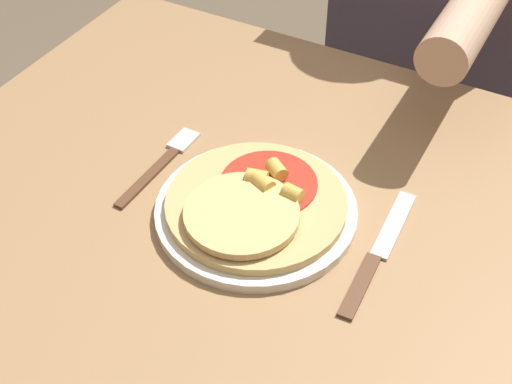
{
  "coord_description": "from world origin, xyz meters",
  "views": [
    {
      "loc": [
        0.31,
        -0.58,
        1.39
      ],
      "look_at": [
        0.01,
        -0.03,
        0.79
      ],
      "focal_mm": 50.0,
      "sensor_mm": 36.0,
      "label": 1
    }
  ],
  "objects_px": {
    "plate": "(256,211)",
    "knife": "(378,253)",
    "pizza": "(254,204)",
    "dining_table": "(257,270)",
    "fork": "(163,162)",
    "person_diner": "(437,28)"
  },
  "relations": [
    {
      "from": "dining_table",
      "to": "plate",
      "type": "bearing_deg",
      "value": -63.93
    },
    {
      "from": "plate",
      "to": "knife",
      "type": "bearing_deg",
      "value": 3.77
    },
    {
      "from": "plate",
      "to": "fork",
      "type": "xyz_separation_m",
      "value": [
        -0.16,
        0.03,
        -0.0
      ]
    },
    {
      "from": "pizza",
      "to": "fork",
      "type": "bearing_deg",
      "value": 168.32
    },
    {
      "from": "dining_table",
      "to": "person_diner",
      "type": "height_order",
      "value": "person_diner"
    },
    {
      "from": "dining_table",
      "to": "pizza",
      "type": "relative_size",
      "value": 4.14
    },
    {
      "from": "pizza",
      "to": "person_diner",
      "type": "bearing_deg",
      "value": 86.28
    },
    {
      "from": "fork",
      "to": "dining_table",
      "type": "bearing_deg",
      "value": -1.15
    },
    {
      "from": "plate",
      "to": "pizza",
      "type": "distance_m",
      "value": 0.02
    },
    {
      "from": "plate",
      "to": "person_diner",
      "type": "bearing_deg",
      "value": 86.23
    },
    {
      "from": "plate",
      "to": "pizza",
      "type": "height_order",
      "value": "pizza"
    },
    {
      "from": "knife",
      "to": "person_diner",
      "type": "height_order",
      "value": "person_diner"
    },
    {
      "from": "dining_table",
      "to": "fork",
      "type": "height_order",
      "value": "fork"
    },
    {
      "from": "dining_table",
      "to": "plate",
      "type": "relative_size",
      "value": 3.69
    },
    {
      "from": "pizza",
      "to": "dining_table",
      "type": "bearing_deg",
      "value": 112.73
    },
    {
      "from": "fork",
      "to": "person_diner",
      "type": "bearing_deg",
      "value": 71.47
    },
    {
      "from": "plate",
      "to": "knife",
      "type": "distance_m",
      "value": 0.16
    },
    {
      "from": "fork",
      "to": "person_diner",
      "type": "xyz_separation_m",
      "value": [
        0.2,
        0.59,
        -0.05
      ]
    },
    {
      "from": "dining_table",
      "to": "fork",
      "type": "relative_size",
      "value": 5.31
    },
    {
      "from": "plate",
      "to": "fork",
      "type": "height_order",
      "value": "plate"
    },
    {
      "from": "plate",
      "to": "person_diner",
      "type": "height_order",
      "value": "person_diner"
    },
    {
      "from": "knife",
      "to": "person_diner",
      "type": "distance_m",
      "value": 0.63
    }
  ]
}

